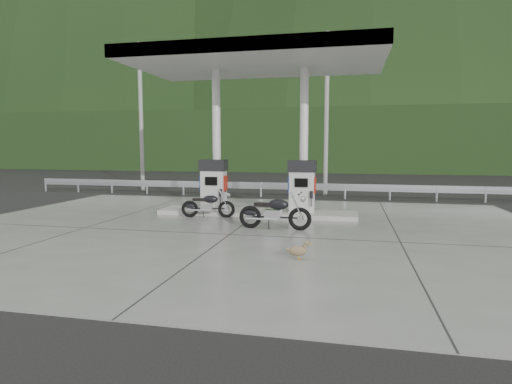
% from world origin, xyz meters
% --- Properties ---
extents(ground, '(160.00, 160.00, 0.00)m').
position_xyz_m(ground, '(0.00, 0.00, 0.00)').
color(ground, black).
rests_on(ground, ground).
extents(forecourt_apron, '(18.00, 14.00, 0.02)m').
position_xyz_m(forecourt_apron, '(0.00, 0.00, 0.01)').
color(forecourt_apron, slate).
rests_on(forecourt_apron, ground).
extents(pump_island, '(7.00, 1.40, 0.15)m').
position_xyz_m(pump_island, '(0.00, 2.50, 0.10)').
color(pump_island, '#9F9B94').
rests_on(pump_island, forecourt_apron).
extents(gas_pump_left, '(0.95, 0.55, 1.80)m').
position_xyz_m(gas_pump_left, '(-1.60, 2.50, 1.07)').
color(gas_pump_left, silver).
rests_on(gas_pump_left, pump_island).
extents(gas_pump_right, '(0.95, 0.55, 1.80)m').
position_xyz_m(gas_pump_right, '(1.60, 2.50, 1.07)').
color(gas_pump_right, silver).
rests_on(gas_pump_right, pump_island).
extents(canopy_column_left, '(0.30, 0.30, 5.00)m').
position_xyz_m(canopy_column_left, '(-1.60, 2.90, 2.67)').
color(canopy_column_left, silver).
rests_on(canopy_column_left, pump_island).
extents(canopy_column_right, '(0.30, 0.30, 5.00)m').
position_xyz_m(canopy_column_right, '(1.60, 2.90, 2.67)').
color(canopy_column_right, silver).
rests_on(canopy_column_right, pump_island).
extents(canopy_roof, '(8.50, 5.00, 0.40)m').
position_xyz_m(canopy_roof, '(0.00, 2.50, 5.37)').
color(canopy_roof, silver).
rests_on(canopy_roof, canopy_column_left).
extents(guardrail, '(26.00, 0.16, 1.42)m').
position_xyz_m(guardrail, '(0.00, 8.00, 0.71)').
color(guardrail, '#AEB1B6').
rests_on(guardrail, ground).
extents(road, '(60.00, 7.00, 0.01)m').
position_xyz_m(road, '(0.00, 11.50, 0.00)').
color(road, black).
rests_on(road, ground).
extents(utility_pole_a, '(0.22, 0.22, 8.00)m').
position_xyz_m(utility_pole_a, '(-8.00, 9.50, 4.00)').
color(utility_pole_a, gray).
rests_on(utility_pole_a, ground).
extents(utility_pole_b, '(0.22, 0.22, 8.00)m').
position_xyz_m(utility_pole_b, '(2.00, 9.50, 4.00)').
color(utility_pole_b, gray).
rests_on(utility_pole_b, ground).
extents(tree_band, '(80.00, 6.00, 6.00)m').
position_xyz_m(tree_band, '(0.00, 30.00, 3.00)').
color(tree_band, black).
rests_on(tree_band, ground).
extents(forested_hills, '(100.00, 40.00, 140.00)m').
position_xyz_m(forested_hills, '(0.00, 60.00, 0.00)').
color(forested_hills, black).
rests_on(forested_hills, ground).
extents(motorcycle_left, '(2.03, 0.68, 0.96)m').
position_xyz_m(motorcycle_left, '(1.07, 0.05, 0.50)').
color(motorcycle_left, black).
rests_on(motorcycle_left, forecourt_apron).
extents(motorcycle_right, '(1.79, 0.81, 0.82)m').
position_xyz_m(motorcycle_right, '(-1.52, 1.62, 0.43)').
color(motorcycle_right, black).
rests_on(motorcycle_right, forecourt_apron).
extents(duck, '(0.50, 0.18, 0.35)m').
position_xyz_m(duck, '(2.14, -3.19, 0.20)').
color(duck, brown).
rests_on(duck, forecourt_apron).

